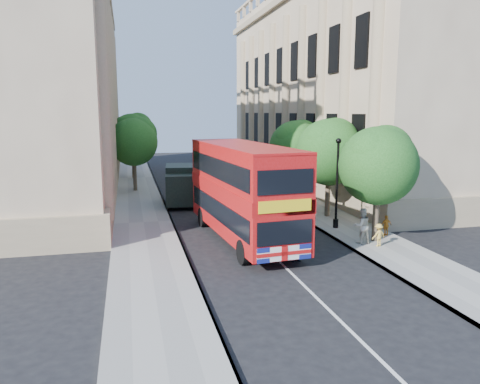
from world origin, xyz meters
TOP-DOWN VIEW (x-y plane):
  - ground at (0.00, 0.00)m, footprint 120.00×120.00m
  - pavement_right at (5.75, 10.00)m, footprint 3.50×80.00m
  - pavement_left at (-5.75, 10.00)m, footprint 3.50×80.00m
  - building_right at (13.80, 24.00)m, footprint 12.00×38.00m
  - building_left at (-13.80, 24.00)m, footprint 12.00×38.00m
  - tree_right_near at (5.84, 3.03)m, footprint 4.00×4.00m
  - tree_right_mid at (5.84, 9.03)m, footprint 4.20×4.20m
  - tree_right_far at (5.84, 15.03)m, footprint 4.00×4.00m
  - tree_left_far at (-5.96, 22.03)m, footprint 4.00×4.00m
  - tree_left_back at (-5.96, 30.03)m, footprint 4.20×4.20m
  - lamp_post at (5.00, 6.00)m, footprint 0.32×0.32m
  - double_decker_bus at (-0.76, 5.07)m, footprint 3.78×10.97m
  - box_van at (-2.89, 15.40)m, footprint 2.49×5.13m
  - police_constable at (0.71, 1.00)m, footprint 0.64×0.48m
  - woman_pedestrian at (4.87, 2.69)m, footprint 0.89×0.69m
  - child_a at (6.89, 3.73)m, footprint 0.68×0.34m
  - child_b at (5.45, 2.02)m, footprint 0.80×0.55m

SIDE VIEW (x-z plane):
  - ground at x=0.00m, z-range 0.00..0.00m
  - pavement_right at x=5.75m, z-range 0.00..0.12m
  - pavement_left at x=-5.75m, z-range 0.00..0.12m
  - child_a at x=6.89m, z-range 0.12..1.24m
  - child_b at x=5.45m, z-range 0.12..1.26m
  - police_constable at x=0.71m, z-range 0.00..1.61m
  - woman_pedestrian at x=4.87m, z-range 0.12..1.94m
  - box_van at x=-2.89m, z-range -0.03..2.81m
  - lamp_post at x=5.00m, z-range -0.07..5.09m
  - double_decker_bus at x=-0.76m, z-range 0.26..5.24m
  - tree_right_near at x=5.84m, z-range 1.21..7.29m
  - tree_right_far at x=5.84m, z-range 1.24..7.39m
  - tree_left_far at x=-5.96m, z-range 1.30..7.59m
  - tree_right_mid at x=5.84m, z-range 1.26..7.63m
  - tree_left_back at x=-5.96m, z-range 1.38..8.03m
  - building_right at x=13.80m, z-range 0.00..18.00m
  - building_left at x=-13.80m, z-range 0.00..18.00m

